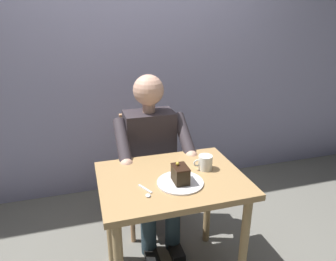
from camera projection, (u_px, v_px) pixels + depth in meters
The scene contains 8 objects.
cafe_rear_panel at pixel (129, 30), 2.64m from camera, with size 6.40×0.12×3.00m, color #9C9AC0.
dining_table at pixel (172, 195), 1.79m from camera, with size 0.83×0.64×0.74m.
chair at pixel (148, 165), 2.43m from camera, with size 0.42×0.42×0.90m.
seated_person at pixel (152, 157), 2.22m from camera, with size 0.53×0.58×1.24m.
dessert_plate at pixel (180, 182), 1.69m from camera, with size 0.26×0.26×0.01m, color white.
cake_slice at pixel (180, 174), 1.67m from camera, with size 0.08×0.11×0.11m.
coffee_cup at pixel (205, 162), 1.83m from camera, with size 0.12×0.08×0.09m.
dessert_spoon at pixel (147, 192), 1.59m from camera, with size 0.06×0.14×0.01m.
Camera 1 is at (0.46, 1.48, 1.61)m, focal length 32.50 mm.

